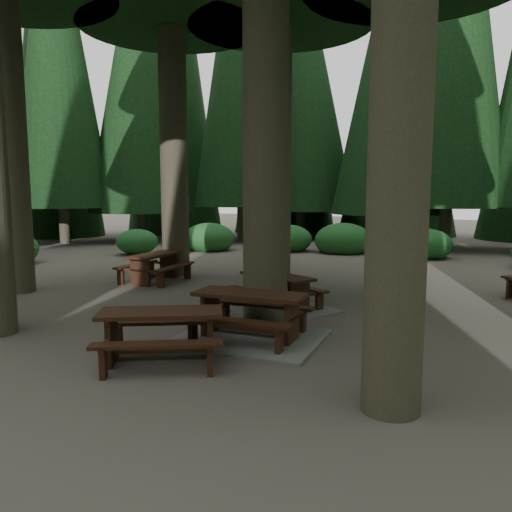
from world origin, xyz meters
The scene contains 6 objects.
ground centered at (0.00, 0.00, 0.00)m, with size 80.00×80.00×0.00m, color #575046.
picnic_table_a centered at (1.21, -1.01, 0.27)m, with size 2.62×2.28×0.80m.
picnic_table_b centered at (-3.87, 2.23, 0.52)m, with size 1.76×2.04×0.78m.
picnic_table_c centered at (0.56, 1.10, 0.25)m, with size 2.69×2.47×0.74m.
picnic_table_e centered at (0.71, -2.61, 0.50)m, with size 2.25×2.17×0.76m.
shrub_ring centered at (0.70, 0.75, 0.40)m, with size 23.86×24.64×1.49m.
Camera 1 is at (5.48, -7.86, 2.44)m, focal length 35.00 mm.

